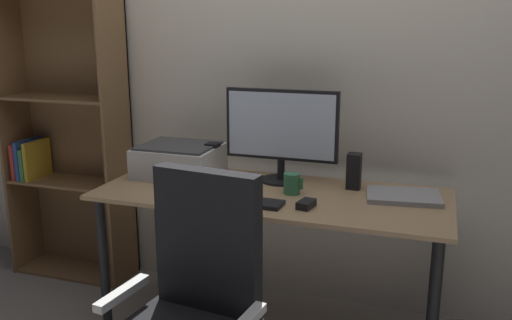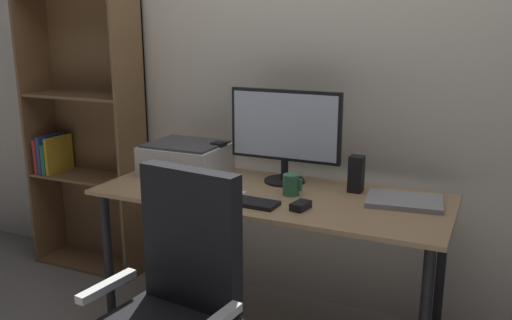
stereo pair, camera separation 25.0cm
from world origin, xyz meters
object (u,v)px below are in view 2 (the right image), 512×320
at_px(speaker_left, 219,158).
at_px(speaker_right, 356,174).
at_px(monitor, 285,130).
at_px(mouse, 301,206).
at_px(bookshelf, 86,137).
at_px(desk, 271,210).
at_px(laptop, 404,201).
at_px(coffee_mug, 291,185).
at_px(keyboard, 246,202).
at_px(printer, 186,158).

height_order(speaker_left, speaker_right, same).
relative_size(monitor, mouse, 5.82).
xyz_separation_m(mouse, bookshelf, (-1.58, 0.49, 0.06)).
bearing_deg(mouse, monitor, 132.16).
xyz_separation_m(desk, mouse, (0.20, -0.16, 0.10)).
bearing_deg(desk, laptop, 9.62).
height_order(speaker_right, bookshelf, bookshelf).
xyz_separation_m(coffee_mug, speaker_right, (0.26, 0.17, 0.04)).
xyz_separation_m(keyboard, mouse, (0.24, 0.03, 0.01)).
distance_m(speaker_left, speaker_right, 0.72).
height_order(laptop, printer, printer).
xyz_separation_m(speaker_left, printer, (-0.17, -0.05, -0.00)).
bearing_deg(printer, monitor, 6.26).
xyz_separation_m(monitor, keyboard, (-0.03, -0.38, -0.25)).
bearing_deg(speaker_left, bookshelf, 171.55).
relative_size(keyboard, bookshelf, 0.17).
distance_m(laptop, speaker_left, 0.96).
bearing_deg(bookshelf, desk, -13.51).
relative_size(coffee_mug, printer, 0.24).
xyz_separation_m(coffee_mug, laptop, (0.49, 0.09, -0.04)).
bearing_deg(monitor, speaker_right, -1.25).
distance_m(desk, monitor, 0.40).
relative_size(monitor, printer, 1.40).
xyz_separation_m(keyboard, coffee_mug, (0.13, 0.20, 0.04)).
height_order(monitor, speaker_left, monitor).
relative_size(desk, speaker_left, 9.52).
relative_size(monitor, speaker_right, 3.29).
distance_m(monitor, laptop, 0.65).
bearing_deg(coffee_mug, laptop, 10.48).
distance_m(coffee_mug, bookshelf, 1.51).
bearing_deg(speaker_right, mouse, -113.14).
distance_m(keyboard, laptop, 0.69).
bearing_deg(coffee_mug, speaker_right, 34.04).
distance_m(desk, laptop, 0.60).
distance_m(coffee_mug, laptop, 0.50).
relative_size(keyboard, laptop, 0.91).
bearing_deg(speaker_right, monitor, 178.75).
xyz_separation_m(speaker_left, bookshelf, (-1.01, 0.15, -0.01)).
relative_size(laptop, speaker_left, 1.88).
bearing_deg(mouse, coffee_mug, 133.42).
bearing_deg(printer, speaker_left, 16.64).
distance_m(mouse, coffee_mug, 0.20).
distance_m(monitor, mouse, 0.48).
distance_m(mouse, speaker_right, 0.38).
bearing_deg(mouse, keyboard, -162.59).
relative_size(desk, bookshelf, 0.97).
relative_size(desk, mouse, 16.86).
bearing_deg(keyboard, desk, 81.10).
height_order(speaker_right, printer, speaker_right).
xyz_separation_m(speaker_right, printer, (-0.89, -0.05, -0.00)).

